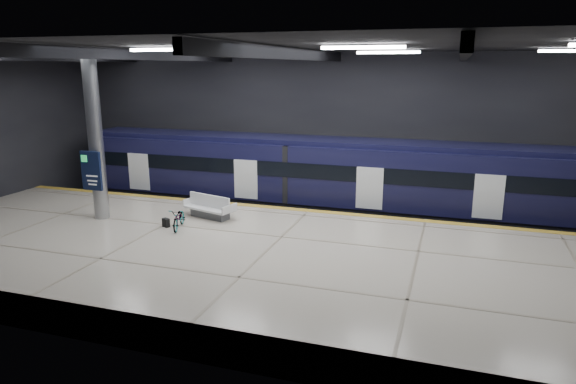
% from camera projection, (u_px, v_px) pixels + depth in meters
% --- Properties ---
extents(ground, '(30.00, 30.00, 0.00)m').
position_uv_depth(ground, '(290.00, 255.00, 20.42)').
color(ground, black).
rests_on(ground, ground).
extents(room_shell, '(30.10, 16.10, 8.05)m').
position_uv_depth(room_shell, '(290.00, 110.00, 19.06)').
color(room_shell, black).
rests_on(room_shell, ground).
extents(platform, '(30.00, 11.00, 1.10)m').
position_uv_depth(platform, '(268.00, 265.00, 17.98)').
color(platform, beige).
rests_on(platform, ground).
extents(safety_strip, '(30.00, 0.40, 0.01)m').
position_uv_depth(safety_strip, '(309.00, 211.00, 22.70)').
color(safety_strip, gold).
rests_on(safety_strip, platform).
extents(rails, '(30.00, 1.52, 0.16)m').
position_uv_depth(rails, '(324.00, 216.00, 25.48)').
color(rails, gray).
rests_on(rails, ground).
extents(train, '(29.40, 2.84, 3.79)m').
position_uv_depth(train, '(349.00, 179.00, 24.63)').
color(train, black).
rests_on(train, ground).
extents(bench, '(2.41, 1.51, 0.99)m').
position_uv_depth(bench, '(210.00, 210.00, 21.59)').
color(bench, '#595B60').
rests_on(bench, platform).
extents(bicycle, '(0.99, 1.69, 0.84)m').
position_uv_depth(bicycle, '(179.00, 218.00, 20.12)').
color(bicycle, '#99999E').
rests_on(bicycle, platform).
extents(pannier_bag, '(0.35, 0.29, 0.35)m').
position_uv_depth(pannier_bag, '(166.00, 223.00, 20.36)').
color(pannier_bag, black).
rests_on(pannier_bag, platform).
extents(info_column, '(0.90, 0.78, 6.90)m').
position_uv_depth(info_column, '(95.00, 139.00, 20.83)').
color(info_column, '#9EA0A5').
rests_on(info_column, platform).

